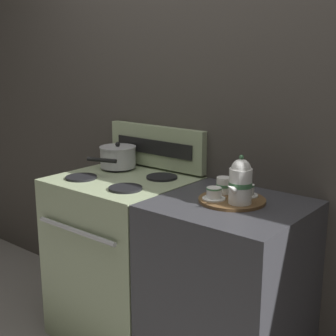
{
  "coord_description": "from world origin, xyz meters",
  "views": [
    {
      "loc": [
        1.38,
        -1.7,
        1.54
      ],
      "look_at": [
        -0.08,
        0.08,
        0.99
      ],
      "focal_mm": 50.0,
      "sensor_mm": 36.0,
      "label": 1
    }
  ],
  "objects_px": {
    "saucepan": "(118,157)",
    "serving_tray": "(232,200)",
    "teapot": "(240,182)",
    "teacup_left": "(214,193)",
    "teacup_right": "(247,190)",
    "stove": "(123,257)",
    "creamer_jug": "(224,185)"
  },
  "relations": [
    {
      "from": "saucepan",
      "to": "serving_tray",
      "type": "relative_size",
      "value": 1.06
    },
    {
      "from": "serving_tray",
      "to": "teapot",
      "type": "distance_m",
      "value": 0.13
    },
    {
      "from": "saucepan",
      "to": "teapot",
      "type": "xyz_separation_m",
      "value": [
        0.89,
        -0.15,
        0.04
      ]
    },
    {
      "from": "serving_tray",
      "to": "teacup_right",
      "type": "relative_size",
      "value": 2.91
    },
    {
      "from": "teapot",
      "to": "teacup_right",
      "type": "xyz_separation_m",
      "value": [
        -0.03,
        0.12,
        -0.07
      ]
    },
    {
      "from": "serving_tray",
      "to": "creamer_jug",
      "type": "bearing_deg",
      "value": 149.42
    },
    {
      "from": "serving_tray",
      "to": "teapot",
      "type": "height_order",
      "value": "teapot"
    },
    {
      "from": "stove",
      "to": "creamer_jug",
      "type": "bearing_deg",
      "value": 6.63
    },
    {
      "from": "stove",
      "to": "teacup_right",
      "type": "relative_size",
      "value": 8.9
    },
    {
      "from": "serving_tray",
      "to": "teapot",
      "type": "relative_size",
      "value": 1.4
    },
    {
      "from": "stove",
      "to": "serving_tray",
      "type": "relative_size",
      "value": 3.06
    },
    {
      "from": "teacup_left",
      "to": "saucepan",
      "type": "bearing_deg",
      "value": 167.67
    },
    {
      "from": "serving_tray",
      "to": "teacup_left",
      "type": "xyz_separation_m",
      "value": [
        -0.06,
        -0.06,
        0.03
      ]
    },
    {
      "from": "teacup_left",
      "to": "teacup_right",
      "type": "height_order",
      "value": "same"
    },
    {
      "from": "stove",
      "to": "saucepan",
      "type": "bearing_deg",
      "value": 140.26
    },
    {
      "from": "stove",
      "to": "teacup_right",
      "type": "xyz_separation_m",
      "value": [
        0.7,
        0.1,
        0.49
      ]
    },
    {
      "from": "serving_tray",
      "to": "teacup_left",
      "type": "height_order",
      "value": "teacup_left"
    },
    {
      "from": "saucepan",
      "to": "teapot",
      "type": "height_order",
      "value": "teapot"
    },
    {
      "from": "serving_tray",
      "to": "teapot",
      "type": "bearing_deg",
      "value": -31.77
    },
    {
      "from": "stove",
      "to": "saucepan",
      "type": "height_order",
      "value": "saucepan"
    },
    {
      "from": "saucepan",
      "to": "serving_tray",
      "type": "distance_m",
      "value": 0.84
    },
    {
      "from": "teacup_left",
      "to": "creamer_jug",
      "type": "distance_m",
      "value": 0.1
    },
    {
      "from": "saucepan",
      "to": "stove",
      "type": "bearing_deg",
      "value": -39.74
    },
    {
      "from": "saucepan",
      "to": "teacup_left",
      "type": "xyz_separation_m",
      "value": [
        0.77,
        -0.17,
        -0.03
      ]
    },
    {
      "from": "teacup_left",
      "to": "teacup_right",
      "type": "relative_size",
      "value": 1.0
    },
    {
      "from": "stove",
      "to": "teapot",
      "type": "distance_m",
      "value": 0.92
    },
    {
      "from": "saucepan",
      "to": "serving_tray",
      "type": "xyz_separation_m",
      "value": [
        0.83,
        -0.11,
        -0.07
      ]
    },
    {
      "from": "teapot",
      "to": "teacup_left",
      "type": "height_order",
      "value": "teapot"
    },
    {
      "from": "teacup_left",
      "to": "creamer_jug",
      "type": "height_order",
      "value": "creamer_jug"
    },
    {
      "from": "saucepan",
      "to": "creamer_jug",
      "type": "height_order",
      "value": "saucepan"
    },
    {
      "from": "teapot",
      "to": "teacup_right",
      "type": "relative_size",
      "value": 2.07
    },
    {
      "from": "serving_tray",
      "to": "teacup_left",
      "type": "bearing_deg",
      "value": -134.86
    }
  ]
}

